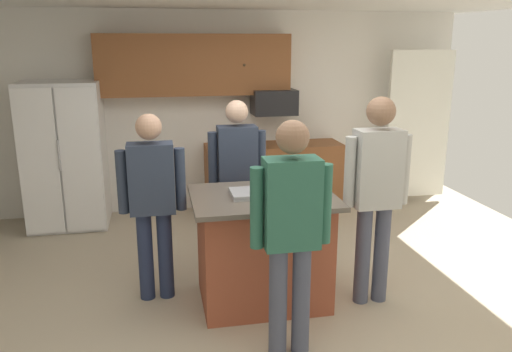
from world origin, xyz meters
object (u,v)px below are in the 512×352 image
Objects in this scene: person_host_foreground at (152,196)px; refrigerator at (65,156)px; person_guest_right at (291,225)px; glass_pilsner at (290,175)px; tumbler_amber at (300,185)px; microwave_over_range at (274,102)px; mug_ceramic_white at (290,196)px; glass_dark_ale at (272,177)px; kitchen_island at (263,248)px; person_guest_left at (376,187)px; serving_tray at (257,193)px; person_guest_by_door at (237,172)px.

refrigerator is at bearing 130.44° from person_host_foreground.
glass_pilsner is at bearing -16.54° from person_guest_right.
person_host_foreground is at bearing 170.74° from tumbler_amber.
person_host_foreground is 9.83× the size of glass_pilsner.
mug_ceramic_white is (-0.48, -2.64, -0.44)m from microwave_over_range.
microwave_over_range is at bearing 76.44° from glass_dark_ale.
person_guest_left is at bearing -12.17° from kitchen_island.
kitchen_island is 0.63m from tumbler_amber.
glass_dark_ale is (-0.04, 0.48, 0.03)m from mug_ceramic_white.
person_guest_right is 13.54× the size of tumbler_amber.
serving_tray is (-0.36, -0.29, -0.06)m from glass_pilsner.
kitchen_island is 0.72× the size of person_guest_by_door.
mug_ceramic_white is at bearing 13.05° from person_guest_left.
refrigerator is 13.89× the size of tumbler_amber.
serving_tray is at bearing -0.85° from person_host_foreground.
glass_dark_ale is at bearing 95.24° from mug_ceramic_white.
person_host_foreground is 1.05m from glass_dark_ale.
kitchen_island is at bearing 0.00° from person_host_foreground.
microwave_over_range is 4.42× the size of tumbler_amber.
kitchen_island is 1.04m from person_host_foreground.
tumbler_amber is 0.29× the size of serving_tray.
glass_pilsner is (2.26, -2.03, 0.17)m from refrigerator.
refrigerator reaches higher than person_host_foreground.
person_guest_left is 14.10× the size of tumbler_amber.
person_guest_right is at bearing -104.74° from glass_pilsner.
microwave_over_range is at bearing 149.21° from person_guest_by_door.
person_guest_by_door is 10.01× the size of glass_pilsner.
glass_pilsner is (1.22, 0.06, 0.10)m from person_host_foreground.
glass_pilsner is at bearing 94.01° from tumbler_amber.
person_guest_left is at bearing -38.53° from glass_pilsner.
person_guest_right reaches higher than glass_pilsner.
serving_tray is at bearing -106.18° from microwave_over_range.
person_guest_by_door is at bearing 2.21° from person_guest_right.
person_guest_right is 10.79× the size of glass_dark_ale.
kitchen_island is 1.09m from person_guest_left.
tumbler_amber is at bearing 22.04° from person_guest_by_door.
person_guest_left is 11.24× the size of glass_dark_ale.
kitchen_island is 0.63m from glass_dark_ale.
mug_ceramic_white is 0.49m from glass_dark_ale.
kitchen_island is 9.45× the size of tumbler_amber.
person_guest_by_door is 0.93× the size of person_guest_left.
refrigerator is 1.47× the size of kitchen_island.
tumbler_amber is 0.32m from glass_dark_ale.
glass_pilsner is at bearing -99.09° from microwave_over_range.
kitchen_island is 2.72× the size of serving_tray.
person_guest_left is 0.91m from glass_dark_ale.
person_guest_right reaches higher than tumbler_amber.
refrigerator is 2.39m from person_guest_by_door.
refrigerator is 3.69m from person_guest_right.
mug_ceramic_white is at bearing -49.92° from refrigerator.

